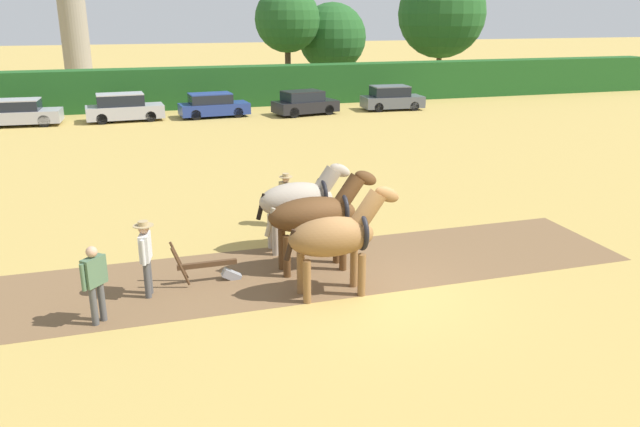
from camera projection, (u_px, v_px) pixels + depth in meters
ground_plane at (374, 291)px, 14.27m from camera, size 240.00×240.00×0.00m
plowed_furrow_strip at (171, 286)px, 14.50m from camera, size 22.98×3.66×0.01m
hedgerow at (206, 87)px, 41.39m from camera, size 70.12×1.92×2.62m
tree_left at (287, 20)px, 46.28m from camera, size 4.84×4.84×7.97m
tree_center_left at (332, 37)px, 49.33m from camera, size 5.36×5.36×6.83m
tree_center at (442, 14)px, 51.91m from camera, size 7.29×7.29×9.58m
draft_horse_lead_left at (337, 236)px, 13.72m from camera, size 2.71×0.93×2.51m
draft_horse_lead_right at (317, 214)px, 15.06m from camera, size 2.88×0.91×2.51m
draft_horse_trail_left at (300, 200)px, 16.43m from camera, size 2.64×0.99×2.36m
plow at (213, 269)px, 14.68m from camera, size 1.62×0.46×1.13m
farmer_at_plow at (146, 252)px, 13.73m from camera, size 0.44×0.67×1.77m
farmer_beside_team at (286, 196)px, 18.40m from camera, size 0.40×0.59×1.59m
farmer_onlooker_left at (95, 279)px, 12.52m from camera, size 0.49×0.51×1.67m
parked_car_left at (19, 113)px, 34.73m from camera, size 4.41×2.06×1.47m
parked_car_center_left at (124, 108)px, 36.17m from camera, size 4.44×1.98×1.60m
parked_car_center at (213, 106)px, 37.60m from camera, size 4.23×2.05×1.44m
parked_car_center_right at (305, 103)px, 38.47m from camera, size 4.17×2.57×1.47m
parked_car_right at (392, 98)px, 40.39m from camera, size 3.99×2.00×1.55m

